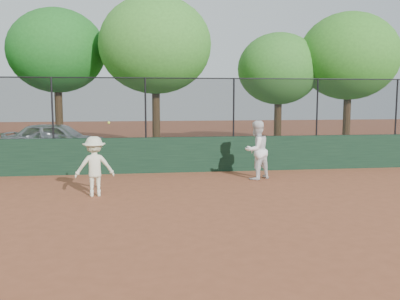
{
  "coord_description": "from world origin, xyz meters",
  "views": [
    {
      "loc": [
        -0.77,
        -8.99,
        2.53
      ],
      "look_at": [
        0.8,
        2.2,
        1.2
      ],
      "focal_mm": 40.0,
      "sensor_mm": 36.0,
      "label": 1
    }
  ],
  "objects": [
    {
      "name": "parked_car",
      "position": [
        -4.17,
        10.51,
        0.76
      ],
      "size": [
        4.66,
        2.46,
        1.51
      ],
      "primitive_type": "imported",
      "rotation": [
        0.0,
        0.0,
        1.41
      ],
      "color": "silver",
      "rests_on": "ground"
    },
    {
      "name": "tree_2",
      "position": [
        0.06,
        11.09,
        4.82
      ],
      "size": [
        4.97,
        4.52,
        6.98
      ],
      "color": "#412C17",
      "rests_on": "ground"
    },
    {
      "name": "player_second",
      "position": [
        2.87,
        4.35,
        0.91
      ],
      "size": [
        1.11,
        1.04,
        1.83
      ],
      "primitive_type": "imported",
      "rotation": [
        0.0,
        0.0,
        3.66
      ],
      "color": "white",
      "rests_on": "ground"
    },
    {
      "name": "player_main",
      "position": [
        -1.89,
        2.59,
        0.77
      ],
      "size": [
        1.08,
        0.72,
        1.94
      ],
      "color": "#ECECC8",
      "rests_on": "ground"
    },
    {
      "name": "tree_1",
      "position": [
        -4.41,
        12.61,
        4.67
      ],
      "size": [
        4.46,
        4.06,
        6.61
      ],
      "color": "#462F18",
      "rests_on": "ground"
    },
    {
      "name": "fence_assembly",
      "position": [
        -0.03,
        6.0,
        2.24
      ],
      "size": [
        26.0,
        0.06,
        2.0
      ],
      "color": "black",
      "rests_on": "back_wall"
    },
    {
      "name": "back_wall",
      "position": [
        0.0,
        6.0,
        0.6
      ],
      "size": [
        26.0,
        0.2,
        1.2
      ],
      "primitive_type": "cube",
      "color": "#173320",
      "rests_on": "ground"
    },
    {
      "name": "tree_3",
      "position": [
        6.05,
        12.12,
        3.91
      ],
      "size": [
        4.0,
        3.64,
        5.65
      ],
      "color": "#3B2613",
      "rests_on": "ground"
    },
    {
      "name": "tree_4",
      "position": [
        9.31,
        11.47,
        4.49
      ],
      "size": [
        4.81,
        4.37,
        6.58
      ],
      "color": "#412A17",
      "rests_on": "ground"
    },
    {
      "name": "ground",
      "position": [
        0.0,
        0.0,
        0.0
      ],
      "size": [
        80.0,
        80.0,
        0.0
      ],
      "primitive_type": "plane",
      "color": "brown",
      "rests_on": "ground"
    },
    {
      "name": "grass_strip",
      "position": [
        0.0,
        12.0,
        0.0
      ],
      "size": [
        36.0,
        12.0,
        0.01
      ],
      "primitive_type": "cube",
      "color": "#325A1C",
      "rests_on": "ground"
    }
  ]
}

